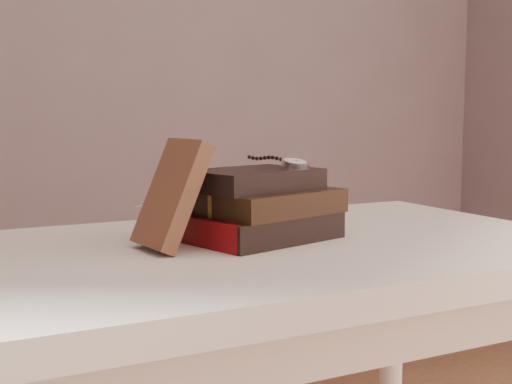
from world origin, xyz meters
name	(u,v)px	position (x,y,z in m)	size (l,w,h in m)	color
table	(263,301)	(0.00, 0.35, 0.66)	(1.00, 0.60, 0.75)	white
book_stack	(262,207)	(0.01, 0.37, 0.80)	(0.26, 0.20, 0.11)	black
journal	(172,195)	(-0.14, 0.36, 0.83)	(0.02, 0.10, 0.16)	#48291B
pocket_watch	(292,162)	(0.07, 0.38, 0.87)	(0.06, 0.15, 0.02)	silver
eyeglasses	(192,199)	(-0.09, 0.42, 0.81)	(0.12, 0.13, 0.04)	silver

